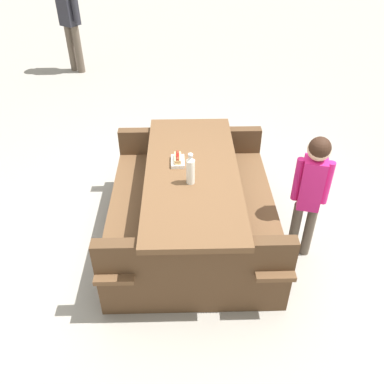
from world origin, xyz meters
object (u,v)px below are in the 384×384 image
(soda_bottle, at_px, (191,170))
(bystander_adult, at_px, (67,4))
(child_in_coat, at_px, (312,184))
(hotdog_tray, at_px, (178,160))
(picnic_table, at_px, (192,199))

(soda_bottle, xyz_separation_m, bystander_adult, (4.14, 2.44, 0.21))
(soda_bottle, distance_m, bystander_adult, 4.81)
(soda_bottle, height_order, child_in_coat, child_in_coat)
(bystander_adult, bearing_deg, hotdog_tray, -149.29)
(picnic_table, relative_size, soda_bottle, 7.56)
(hotdog_tray, height_order, child_in_coat, child_in_coat)
(picnic_table, relative_size, child_in_coat, 1.70)
(hotdog_tray, relative_size, bystander_adult, 0.11)
(picnic_table, xyz_separation_m, soda_bottle, (-0.17, -0.01, 0.43))
(picnic_table, distance_m, hotdog_tray, 0.37)
(soda_bottle, relative_size, hotdog_tray, 1.34)
(hotdog_tray, bearing_deg, soda_bottle, -152.70)
(soda_bottle, relative_size, bystander_adult, 0.15)
(soda_bottle, bearing_deg, child_in_coat, -84.09)
(hotdog_tray, bearing_deg, bystander_adult, 30.71)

